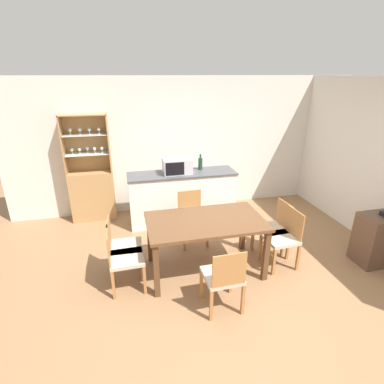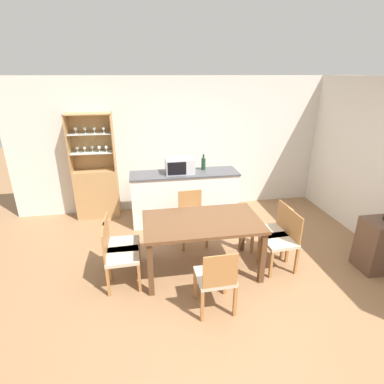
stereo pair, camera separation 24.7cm
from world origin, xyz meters
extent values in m
plane|color=#936B47|center=(0.00, 0.00, 0.00)|extent=(18.00, 18.00, 0.00)
cube|color=silver|center=(0.00, 2.63, 1.27)|extent=(6.80, 0.06, 2.55)
cube|color=white|center=(-0.27, 1.94, 0.45)|extent=(1.90, 0.52, 0.91)
cube|color=#4C4C51|center=(-0.27, 1.94, 0.92)|extent=(1.93, 0.55, 0.03)
cube|color=tan|center=(-1.87, 2.43, 0.46)|extent=(0.78, 0.34, 0.92)
cube|color=tan|center=(-1.87, 2.59, 1.43)|extent=(0.78, 0.02, 1.03)
cube|color=tan|center=(-2.25, 2.43, 1.43)|extent=(0.02, 0.34, 1.03)
cube|color=tan|center=(-1.48, 2.43, 1.43)|extent=(0.02, 0.34, 1.03)
cube|color=tan|center=(-1.87, 2.43, 1.94)|extent=(0.78, 0.34, 0.02)
cube|color=silver|center=(-1.87, 2.43, 1.26)|extent=(0.73, 0.30, 0.01)
cube|color=silver|center=(-1.87, 2.43, 1.60)|extent=(0.73, 0.30, 0.01)
cylinder|color=silver|center=(-2.12, 2.43, 1.26)|extent=(0.04, 0.04, 0.01)
cylinder|color=silver|center=(-2.12, 2.43, 1.30)|extent=(0.01, 0.01, 0.06)
sphere|color=silver|center=(-2.12, 2.43, 1.35)|extent=(0.06, 0.06, 0.06)
cylinder|color=silver|center=(-2.10, 2.44, 1.60)|extent=(0.04, 0.04, 0.01)
cylinder|color=silver|center=(-2.10, 2.44, 1.63)|extent=(0.01, 0.01, 0.06)
sphere|color=silver|center=(-2.10, 2.44, 1.69)|extent=(0.06, 0.06, 0.06)
cylinder|color=silver|center=(-1.99, 2.42, 1.26)|extent=(0.04, 0.04, 0.01)
cylinder|color=silver|center=(-1.99, 2.42, 1.30)|extent=(0.01, 0.01, 0.06)
sphere|color=silver|center=(-1.99, 2.42, 1.35)|extent=(0.06, 0.06, 0.06)
cylinder|color=silver|center=(-1.94, 2.44, 1.60)|extent=(0.04, 0.04, 0.01)
cylinder|color=silver|center=(-1.94, 2.44, 1.63)|extent=(0.01, 0.01, 0.06)
sphere|color=silver|center=(-1.94, 2.44, 1.69)|extent=(0.06, 0.06, 0.06)
cylinder|color=silver|center=(-1.87, 2.46, 1.26)|extent=(0.04, 0.04, 0.01)
cylinder|color=silver|center=(-1.87, 2.46, 1.30)|extent=(0.01, 0.01, 0.06)
sphere|color=silver|center=(-1.87, 2.46, 1.35)|extent=(0.06, 0.06, 0.06)
cylinder|color=silver|center=(-1.79, 2.41, 1.60)|extent=(0.04, 0.04, 0.01)
cylinder|color=silver|center=(-1.79, 2.41, 1.63)|extent=(0.01, 0.01, 0.06)
sphere|color=silver|center=(-1.79, 2.41, 1.69)|extent=(0.06, 0.06, 0.06)
cylinder|color=silver|center=(-1.74, 2.40, 1.26)|extent=(0.04, 0.04, 0.01)
cylinder|color=silver|center=(-1.74, 2.40, 1.30)|extent=(0.01, 0.01, 0.06)
sphere|color=silver|center=(-1.74, 2.40, 1.35)|extent=(0.06, 0.06, 0.06)
cylinder|color=silver|center=(-1.63, 2.40, 1.60)|extent=(0.04, 0.04, 0.01)
cylinder|color=silver|center=(-1.63, 2.40, 1.63)|extent=(0.01, 0.01, 0.06)
sphere|color=silver|center=(-1.63, 2.40, 1.69)|extent=(0.06, 0.06, 0.06)
cylinder|color=silver|center=(-1.61, 2.39, 1.26)|extent=(0.04, 0.04, 0.01)
cylinder|color=silver|center=(-1.61, 2.39, 1.30)|extent=(0.01, 0.01, 0.06)
sphere|color=silver|center=(-1.61, 2.39, 1.35)|extent=(0.06, 0.06, 0.06)
cube|color=brown|center=(-0.26, 0.38, 0.75)|extent=(1.55, 0.91, 0.04)
cube|color=brown|center=(-0.98, -0.01, 0.37)|extent=(0.07, 0.07, 0.73)
cube|color=brown|center=(0.45, -0.01, 0.37)|extent=(0.07, 0.07, 0.73)
cube|color=brown|center=(-0.98, 0.78, 0.37)|extent=(0.07, 0.07, 0.73)
cube|color=brown|center=(0.45, 0.78, 0.37)|extent=(0.07, 0.07, 0.73)
cube|color=#C1B299|center=(-1.32, 0.52, 0.43)|extent=(0.43, 0.43, 0.05)
cube|color=#A8703D|center=(-1.52, 0.52, 0.64)|extent=(0.03, 0.38, 0.39)
cube|color=#A8703D|center=(-1.12, 0.70, 0.20)|extent=(0.04, 0.04, 0.40)
cube|color=#A8703D|center=(-1.13, 0.33, 0.20)|extent=(0.04, 0.04, 0.40)
cube|color=#A8703D|center=(-1.50, 0.71, 0.20)|extent=(0.04, 0.04, 0.40)
cube|color=#A8703D|center=(-1.51, 0.34, 0.20)|extent=(0.04, 0.04, 0.40)
cube|color=#C1B299|center=(-1.32, 0.25, 0.43)|extent=(0.43, 0.43, 0.05)
cube|color=#A8703D|center=(-1.52, 0.24, 0.64)|extent=(0.03, 0.38, 0.39)
cube|color=#A8703D|center=(-1.14, 0.44, 0.20)|extent=(0.04, 0.04, 0.40)
cube|color=#A8703D|center=(-1.12, 0.07, 0.20)|extent=(0.04, 0.04, 0.40)
cube|color=#A8703D|center=(-1.51, 0.43, 0.20)|extent=(0.04, 0.04, 0.40)
cube|color=#A8703D|center=(-1.50, 0.05, 0.20)|extent=(0.04, 0.04, 0.40)
cube|color=#C1B299|center=(0.79, 0.52, 0.43)|extent=(0.45, 0.45, 0.05)
cube|color=#A8703D|center=(0.99, 0.53, 0.64)|extent=(0.05, 0.38, 0.39)
cube|color=#A8703D|center=(0.62, 0.32, 0.20)|extent=(0.04, 0.04, 0.40)
cube|color=#A8703D|center=(0.59, 0.69, 0.20)|extent=(0.04, 0.04, 0.40)
cube|color=#A8703D|center=(0.99, 0.35, 0.20)|extent=(0.04, 0.04, 0.40)
cube|color=#A8703D|center=(0.97, 0.72, 0.20)|extent=(0.04, 0.04, 0.40)
cube|color=#C1B299|center=(0.79, 0.25, 0.43)|extent=(0.44, 0.44, 0.05)
cube|color=#A8703D|center=(0.99, 0.26, 0.64)|extent=(0.04, 0.38, 0.39)
cube|color=#A8703D|center=(0.61, 0.05, 0.20)|extent=(0.04, 0.04, 0.40)
cube|color=#A8703D|center=(0.59, 0.42, 0.20)|extent=(0.04, 0.04, 0.40)
cube|color=#A8703D|center=(0.99, 0.07, 0.20)|extent=(0.04, 0.04, 0.40)
cube|color=#A8703D|center=(0.97, 0.45, 0.20)|extent=(0.04, 0.04, 0.40)
cube|color=#C1B299|center=(-0.26, 1.12, 0.43)|extent=(0.44, 0.44, 0.05)
cube|color=#A8703D|center=(-0.27, 1.31, 0.64)|extent=(0.38, 0.04, 0.39)
cube|color=#A8703D|center=(-0.07, 0.94, 0.20)|extent=(0.04, 0.04, 0.40)
cube|color=#A8703D|center=(-0.44, 0.92, 0.20)|extent=(0.04, 0.04, 0.40)
cube|color=#A8703D|center=(-0.08, 1.31, 0.20)|extent=(0.04, 0.04, 0.40)
cube|color=#A8703D|center=(-0.46, 1.30, 0.20)|extent=(0.04, 0.04, 0.40)
cube|color=#C1B299|center=(-0.26, -0.35, 0.43)|extent=(0.43, 0.43, 0.05)
cube|color=#A8703D|center=(-0.26, -0.55, 0.64)|extent=(0.38, 0.03, 0.39)
cube|color=#A8703D|center=(-0.46, -0.17, 0.20)|extent=(0.04, 0.04, 0.40)
cube|color=#A8703D|center=(-0.08, -0.16, 0.20)|extent=(0.04, 0.04, 0.40)
cube|color=#A8703D|center=(-0.45, -0.54, 0.20)|extent=(0.04, 0.04, 0.40)
cube|color=#A8703D|center=(-0.07, -0.53, 0.20)|extent=(0.04, 0.04, 0.40)
cube|color=#B7BABF|center=(-0.35, 1.95, 1.07)|extent=(0.50, 0.34, 0.26)
cube|color=black|center=(-0.42, 1.78, 1.07)|extent=(0.32, 0.01, 0.22)
cylinder|color=#193D23|center=(0.10, 2.06, 1.04)|extent=(0.08, 0.08, 0.21)
cylinder|color=#193D23|center=(0.10, 2.06, 1.19)|extent=(0.03, 0.03, 0.07)
cube|color=brown|center=(2.23, 0.00, 0.37)|extent=(0.64, 0.41, 0.75)
cube|color=brown|center=(2.23, 0.00, 0.41)|extent=(0.60, 0.37, 0.02)
camera|label=1|loc=(-1.24, -3.02, 2.57)|focal=28.00mm
camera|label=2|loc=(-1.00, -3.07, 2.57)|focal=28.00mm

